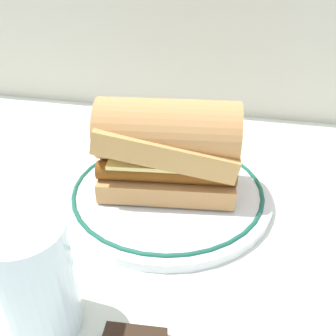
% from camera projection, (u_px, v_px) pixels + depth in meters
% --- Properties ---
extents(ground_plane, '(1.50, 1.50, 0.00)m').
position_uv_depth(ground_plane, '(148.00, 196.00, 0.50)').
color(ground_plane, silver).
extents(plate, '(0.28, 0.28, 0.01)m').
position_uv_depth(plate, '(168.00, 191.00, 0.50)').
color(plate, white).
rests_on(plate, ground_plane).
extents(sausage_sandwich, '(0.19, 0.11, 0.12)m').
position_uv_depth(sausage_sandwich, '(168.00, 147.00, 0.46)').
color(sausage_sandwich, tan).
rests_on(sausage_sandwich, plate).
extents(drinking_glass, '(0.07, 0.07, 0.11)m').
position_uv_depth(drinking_glass, '(37.00, 287.00, 0.31)').
color(drinking_glass, silver).
rests_on(drinking_glass, ground_plane).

